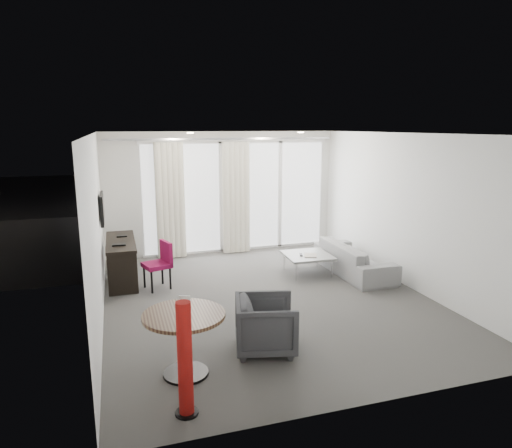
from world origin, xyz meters
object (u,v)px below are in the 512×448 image
object	(u,v)px
desk_chair	(157,266)
sofa	(354,258)
tub_armchair	(266,325)
rattan_chair_b	(291,212)
red_lamp	(185,359)
desk	(122,261)
coffee_table	(307,264)
rattan_chair_a	(263,220)
round_table	(185,344)

from	to	relation	value
desk_chair	sofa	distance (m)	3.62
tub_armchair	rattan_chair_b	size ratio (longest dim) A/B	0.89
red_lamp	desk	bearing A→B (deg)	96.64
coffee_table	sofa	world-z (taller)	sofa
desk_chair	sofa	world-z (taller)	desk_chair
desk_chair	tub_armchair	world-z (taller)	desk_chair
sofa	desk_chair	bearing A→B (deg)	86.03
desk	desk_chair	xyz separation A→B (m)	(0.56, -0.59, 0.03)
desk	coffee_table	size ratio (longest dim) A/B	1.89
tub_armchair	rattan_chair_b	world-z (taller)	rattan_chair_b
rattan_chair_a	rattan_chair_b	xyz separation A→B (m)	(0.98, 0.58, 0.04)
desk_chair	red_lamp	size ratio (longest dim) A/B	0.71
desk_chair	sofa	bearing A→B (deg)	-21.58
desk	tub_armchair	xyz separation A→B (m)	(1.62, -3.22, -0.03)
coffee_table	desk	bearing A→B (deg)	169.31
tub_armchair	sofa	xyz separation A→B (m)	(2.54, 2.37, -0.05)
rattan_chair_a	desk	bearing A→B (deg)	-130.10
red_lamp	tub_armchair	size ratio (longest dim) A/B	1.55
round_table	red_lamp	distance (m)	0.75
rattan_chair_b	desk	bearing A→B (deg)	-162.35
tub_armchair	rattan_chair_a	bearing A→B (deg)	-4.44
desk_chair	sofa	xyz separation A→B (m)	(3.60, -0.25, -0.12)
sofa	rattan_chair_a	xyz separation A→B (m)	(-0.64, 3.48, 0.09)
desk	round_table	size ratio (longest dim) A/B	1.74
red_lamp	sofa	size ratio (longest dim) A/B	0.59
rattan_chair_a	rattan_chair_b	world-z (taller)	rattan_chair_b
red_lamp	rattan_chair_a	size ratio (longest dim) A/B	1.54
round_table	desk	bearing A→B (deg)	99.62
tub_armchair	rattan_chair_a	size ratio (longest dim) A/B	0.99
desk_chair	rattan_chair_b	distance (m)	5.49
desk	desk_chair	world-z (taller)	desk_chair
tub_armchair	coffee_table	bearing A→B (deg)	-19.52
red_lamp	coffee_table	bearing A→B (deg)	51.74
coffee_table	rattan_chair_a	distance (m)	3.27
desk_chair	rattan_chair_b	size ratio (longest dim) A/B	0.98
sofa	rattan_chair_a	world-z (taller)	rattan_chair_a
round_table	sofa	world-z (taller)	round_table
red_lamp	desk_chair	bearing A→B (deg)	88.92
tub_armchair	sofa	distance (m)	3.48
sofa	tub_armchair	bearing A→B (deg)	133.07
desk_chair	coffee_table	world-z (taller)	desk_chair
coffee_table	desk_chair	bearing A→B (deg)	179.36
round_table	desk_chair	bearing A→B (deg)	90.67
desk_chair	rattan_chair_a	distance (m)	4.39
red_lamp	sofa	xyz separation A→B (m)	(3.67, 3.36, -0.29)
desk_chair	round_table	bearing A→B (deg)	-106.93
red_lamp	tub_armchair	bearing A→B (deg)	41.00
desk	desk_chair	size ratio (longest dim) A/B	1.95
red_lamp	rattan_chair_b	world-z (taller)	red_lamp
rattan_chair_a	round_table	bearing A→B (deg)	-102.50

